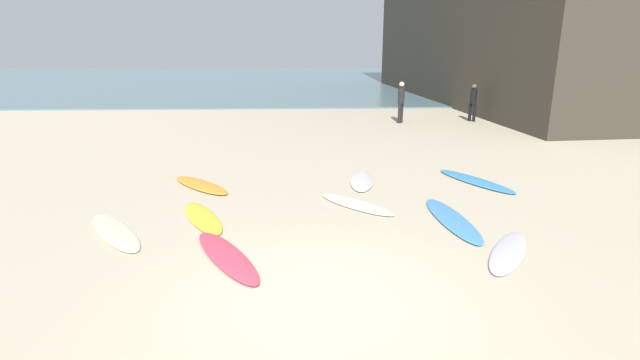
{
  "coord_description": "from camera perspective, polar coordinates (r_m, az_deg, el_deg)",
  "views": [
    {
      "loc": [
        -0.22,
        -5.91,
        3.46
      ],
      "look_at": [
        0.2,
        5.01,
        0.3
      ],
      "focal_mm": 26.87,
      "sensor_mm": 36.0,
      "label": 1
    }
  ],
  "objects": [
    {
      "name": "ocean_water",
      "position": [
        45.71,
        -1.97,
        11.83
      ],
      "size": [
        120.0,
        40.0,
        0.08
      ],
      "primitive_type": "cube",
      "color": "slate",
      "rests_on": "ground_plane"
    },
    {
      "name": "surfboard_0",
      "position": [
        9.98,
        15.46,
        -4.55
      ],
      "size": [
        0.78,
        2.63,
        0.07
      ],
      "primitive_type": "ellipsoid",
      "rotation": [
        0.0,
        0.0,
        3.22
      ],
      "color": "#5099E0",
      "rests_on": "ground_plane"
    },
    {
      "name": "beachgoer_near",
      "position": [
        21.54,
        9.63,
        9.38
      ],
      "size": [
        0.39,
        0.39,
        1.8
      ],
      "rotation": [
        0.0,
        0.0,
        4.05
      ],
      "color": "black",
      "rests_on": "ground_plane"
    },
    {
      "name": "surfboard_7",
      "position": [
        12.31,
        5.0,
        -0.07
      ],
      "size": [
        0.84,
        2.02,
        0.08
      ],
      "primitive_type": "ellipsoid",
      "rotation": [
        0.0,
        0.0,
        3.01
      ],
      "color": "white",
      "rests_on": "ground_plane"
    },
    {
      "name": "surfboard_8",
      "position": [
        12.87,
        18.04,
        -0.11
      ],
      "size": [
        1.62,
        2.48,
        0.07
      ],
      "primitive_type": "ellipsoid",
      "rotation": [
        0.0,
        0.0,
        0.46
      ],
      "color": "#4495D7",
      "rests_on": "ground_plane"
    },
    {
      "name": "surfboard_3",
      "position": [
        8.19,
        -11.04,
        -8.88
      ],
      "size": [
        1.63,
        2.35,
        0.08
      ],
      "primitive_type": "ellipsoid",
      "rotation": [
        0.0,
        0.0,
        0.51
      ],
      "color": "#DC435C",
      "rests_on": "ground_plane"
    },
    {
      "name": "surfboard_2",
      "position": [
        10.53,
        4.38,
        -2.91
      ],
      "size": [
        1.79,
        1.88,
        0.06
      ],
      "primitive_type": "ellipsoid",
      "rotation": [
        0.0,
        0.0,
        0.74
      ],
      "color": "white",
      "rests_on": "ground_plane"
    },
    {
      "name": "surfboard_5",
      "position": [
        8.79,
        21.53,
        -7.97
      ],
      "size": [
        1.5,
        1.96,
        0.08
      ],
      "primitive_type": "ellipsoid",
      "rotation": [
        0.0,
        0.0,
        -0.56
      ],
      "color": "white",
      "rests_on": "ground_plane"
    },
    {
      "name": "surfboard_1",
      "position": [
        9.81,
        -23.24,
        -5.69
      ],
      "size": [
        1.83,
        2.24,
        0.06
      ],
      "primitive_type": "ellipsoid",
      "rotation": [
        0.0,
        0.0,
        0.62
      ],
      "color": "#F1EABE",
      "rests_on": "ground_plane"
    },
    {
      "name": "surfboard_4",
      "position": [
        12.22,
        -13.99,
        -0.59
      ],
      "size": [
        1.89,
        1.99,
        0.09
      ],
      "primitive_type": "ellipsoid",
      "rotation": [
        0.0,
        0.0,
        3.88
      ],
      "color": "gold",
      "rests_on": "ground_plane"
    },
    {
      "name": "ground_plane",
      "position": [
        6.85,
        -0.08,
        -14.21
      ],
      "size": [
        120.0,
        120.0,
        0.0
      ],
      "primitive_type": "plane",
      "color": "beige"
    },
    {
      "name": "beachgoer_mid",
      "position": [
        22.75,
        17.77,
        8.97
      ],
      "size": [
        0.4,
        0.4,
        1.66
      ],
      "rotation": [
        0.0,
        0.0,
        5.57
      ],
      "color": "black",
      "rests_on": "ground_plane"
    },
    {
      "name": "surfboard_6",
      "position": [
        10.0,
        -13.79,
        -4.37
      ],
      "size": [
        1.38,
        2.1,
        0.07
      ],
      "primitive_type": "ellipsoid",
      "rotation": [
        0.0,
        0.0,
        3.59
      ],
      "color": "yellow",
      "rests_on": "ground_plane"
    }
  ]
}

